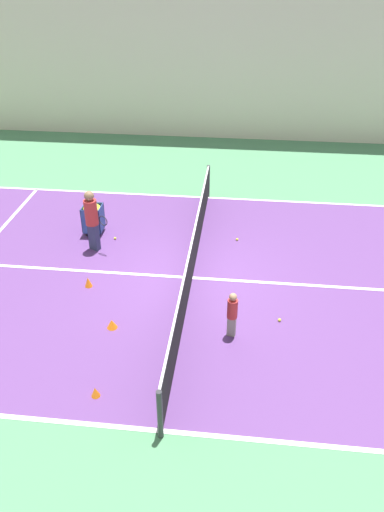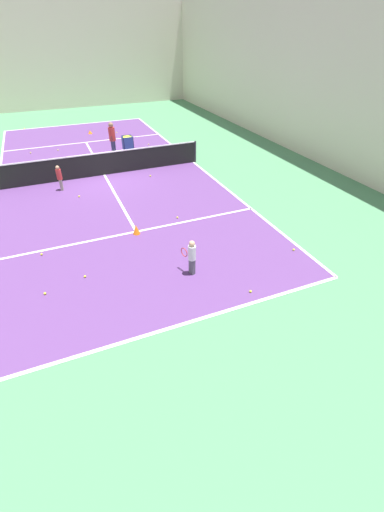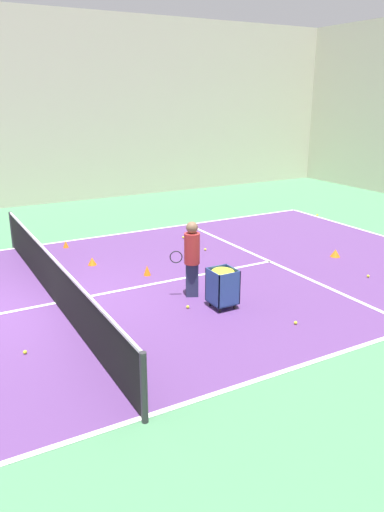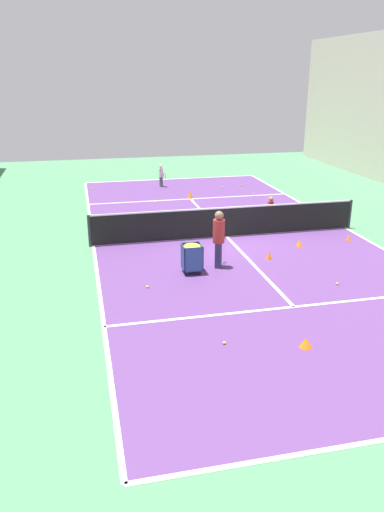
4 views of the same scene
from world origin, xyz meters
name	(u,v)px [view 4 (image 4 of 4)]	position (x,y,z in m)	size (l,w,h in m)	color
ground_plane	(227,237)	(0.00, 0.00, 0.00)	(37.12, 37.12, 0.00)	#477F56
court_playing_area	(227,237)	(0.00, 0.00, 0.00)	(9.31, 21.22, 0.00)	#563370
line_baseline_near	(172,179)	(0.00, -10.61, 0.01)	(9.31, 0.10, 0.00)	white
line_sideline_left	(346,228)	(-4.65, 0.00, 0.01)	(0.10, 21.22, 0.00)	white
line_sideline_right	(94,246)	(4.65, 0.00, 0.01)	(0.10, 21.22, 0.00)	white
line_service_near	(191,199)	(0.00, -5.84, 0.01)	(9.31, 0.10, 0.00)	white
line_service_far	(294,307)	(0.00, 5.84, 0.01)	(9.31, 0.10, 0.00)	white
line_centre_service	(227,237)	(0.00, 0.00, 0.01)	(0.10, 11.67, 0.00)	white
tennis_net	(227,222)	(0.00, 0.00, 0.56)	(9.61, 0.10, 1.08)	#2D2D33
player_near_baseline	(161,174)	(0.87, -8.79, 0.64)	(0.33, 0.54, 1.12)	#4C4C56
coach_at_net	(219,235)	(1.09, 2.79, 0.99)	(0.46, 0.70, 1.73)	#2D3351
child_midcourt	(271,209)	(-2.04, -1.07, 0.63)	(0.26, 0.26, 1.10)	gray
ball_cart	(192,253)	(1.96, 3.05, 0.61)	(0.55, 0.53, 0.88)	#2D478C
training_cone_0	(306,343)	(0.55, 7.70, 0.11)	(0.27, 0.27, 0.21)	orange
training_cone_1	(269,255)	(-0.64, 2.47, 0.13)	(0.18, 0.18, 0.26)	orange
training_cone_2	(349,237)	(-4.01, 1.35, 0.11)	(0.17, 0.17, 0.21)	orange
training_cone_3	(190,195)	(-0.03, -5.97, 0.18)	(0.25, 0.25, 0.35)	orange
training_cone_4	(299,243)	(-2.08, 1.52, 0.11)	(0.23, 0.23, 0.21)	orange
tennis_ball_0	(252,177)	(-4.40, -9.93, 0.04)	(0.07, 0.07, 0.07)	yellow
tennis_ball_1	(147,287)	(3.38, 3.86, 0.04)	(0.07, 0.07, 0.07)	yellow
tennis_ball_2	(253,194)	(-3.14, -6.10, 0.04)	(0.07, 0.07, 0.07)	yellow
tennis_ball_3	(92,189)	(4.36, -8.97, 0.04)	(0.07, 0.07, 0.07)	yellow
tennis_ball_4	(136,182)	(2.01, -10.21, 0.04)	(0.07, 0.07, 0.07)	yellow
tennis_ball_5	(224,343)	(2.19, 7.20, 0.04)	(0.07, 0.07, 0.07)	yellow
tennis_ball_6	(247,218)	(-1.46, -2.12, 0.04)	(0.07, 0.07, 0.07)	yellow
tennis_ball_7	(166,231)	(1.98, -1.06, 0.04)	(0.07, 0.07, 0.07)	yellow
tennis_ball_9	(222,187)	(-2.05, -7.79, 0.04)	(0.07, 0.07, 0.07)	yellow
tennis_ball_10	(156,202)	(1.68, -5.46, 0.04)	(0.07, 0.07, 0.07)	yellow
tennis_ball_11	(197,263)	(1.66, 2.38, 0.04)	(0.07, 0.07, 0.07)	yellow
tennis_ball_12	(240,185)	(-3.16, -8.14, 0.04)	(0.07, 0.07, 0.07)	yellow
tennis_ball_14	(337,284)	(-1.72, 4.81, 0.04)	(0.07, 0.07, 0.07)	yellow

